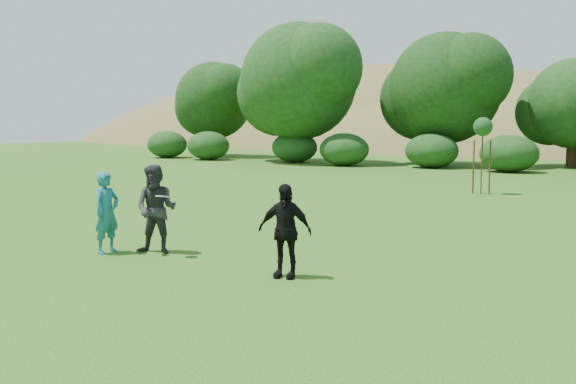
{
  "coord_description": "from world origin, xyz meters",
  "views": [
    {
      "loc": [
        7.25,
        -9.63,
        2.73
      ],
      "look_at": [
        0.0,
        3.0,
        1.1
      ],
      "focal_mm": 40.0,
      "sensor_mm": 36.0,
      "label": 1
    }
  ],
  "objects_px": {
    "player_grey": "(156,209)",
    "player_black": "(285,231)",
    "player_teal": "(107,213)",
    "sapling": "(483,129)"
  },
  "relations": [
    {
      "from": "player_grey",
      "to": "player_black",
      "type": "xyz_separation_m",
      "value": [
        3.31,
        -0.45,
        -0.09
      ]
    },
    {
      "from": "player_teal",
      "to": "player_black",
      "type": "distance_m",
      "value": 4.21
    },
    {
      "from": "player_grey",
      "to": "sapling",
      "type": "relative_size",
      "value": 0.64
    },
    {
      "from": "player_black",
      "to": "sapling",
      "type": "relative_size",
      "value": 0.58
    },
    {
      "from": "player_grey",
      "to": "sapling",
      "type": "distance_m",
      "value": 14.68
    },
    {
      "from": "player_teal",
      "to": "player_grey",
      "type": "xyz_separation_m",
      "value": [
        0.9,
        0.49,
        0.07
      ]
    },
    {
      "from": "player_black",
      "to": "player_teal",
      "type": "bearing_deg",
      "value": 169.63
    },
    {
      "from": "player_grey",
      "to": "sapling",
      "type": "height_order",
      "value": "sapling"
    },
    {
      "from": "player_teal",
      "to": "sapling",
      "type": "height_order",
      "value": "sapling"
    },
    {
      "from": "player_black",
      "to": "sapling",
      "type": "bearing_deg",
      "value": 79.29
    }
  ]
}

